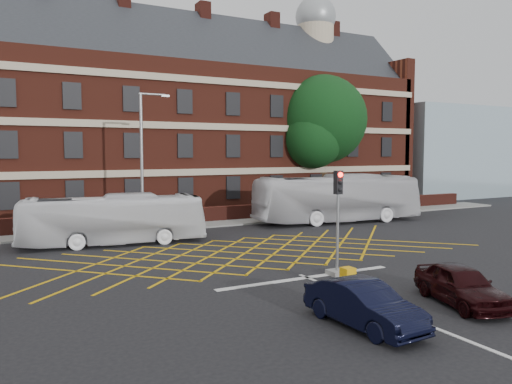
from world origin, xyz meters
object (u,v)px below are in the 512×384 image
street_lamp (143,188)px  utility_cabinet (348,279)px  car_navy (364,304)px  bus_left (113,220)px  bus_right (338,198)px  car_maroon (461,285)px  traffic_light_near (338,232)px  deciduous_tree (322,126)px

street_lamp → utility_cabinet: size_ratio=10.38×
car_navy → bus_left: bearing=99.2°
street_lamp → utility_cabinet: 15.82m
bus_right → car_maroon: bearing=161.6°
car_maroon → bus_right: bearing=81.7°
bus_right → street_lamp: (-13.81, 0.89, 1.18)m
utility_cabinet → traffic_light_near: bearing=62.7°
car_maroon → car_navy: bearing=-161.3°
car_navy → utility_cabinet: size_ratio=4.84×
car_maroon → traffic_light_near: size_ratio=0.92×
bus_right → deciduous_tree: (3.99, 7.54, 5.62)m
bus_left → bus_right: bearing=-78.0°
car_navy → car_maroon: 4.22m
traffic_light_near → utility_cabinet: size_ratio=5.20×
bus_left → bus_right: size_ratio=0.80×
deciduous_tree → utility_cabinet: (-14.48, -21.91, -6.93)m
car_maroon → street_lamp: 19.35m
bus_left → car_maroon: size_ratio=2.51×
street_lamp → utility_cabinet: bearing=-77.7°
deciduous_tree → street_lamp: deciduous_tree is taller
car_navy → deciduous_tree: size_ratio=0.34×
car_navy → deciduous_tree: 30.86m
bus_left → traffic_light_near: 13.01m
bus_right → deciduous_tree: bearing=-20.8°
traffic_light_near → street_lamp: bearing=108.0°
bus_right → car_maroon: (-8.32, -17.53, -1.05)m
deciduous_tree → street_lamp: 19.51m
traffic_light_near → utility_cabinet: 2.58m
deciduous_tree → street_lamp: bearing=-159.5°
traffic_light_near → car_navy: bearing=-120.3°
street_lamp → car_maroon: bearing=-73.4°
car_maroon → deciduous_tree: bearing=80.9°
bus_left → deciduous_tree: size_ratio=0.84×
car_maroon → deciduous_tree: (12.30, 25.07, 6.67)m
car_maroon → utility_cabinet: car_maroon is taller
bus_left → car_navy: size_ratio=2.47×
car_navy → traffic_light_near: size_ratio=0.93×
bus_left → car_navy: 16.84m
bus_left → utility_cabinet: bearing=-149.3°
car_navy → car_maroon: bearing=-1.3°
car_navy → street_lamp: 18.72m
bus_right → utility_cabinet: bus_right is taller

